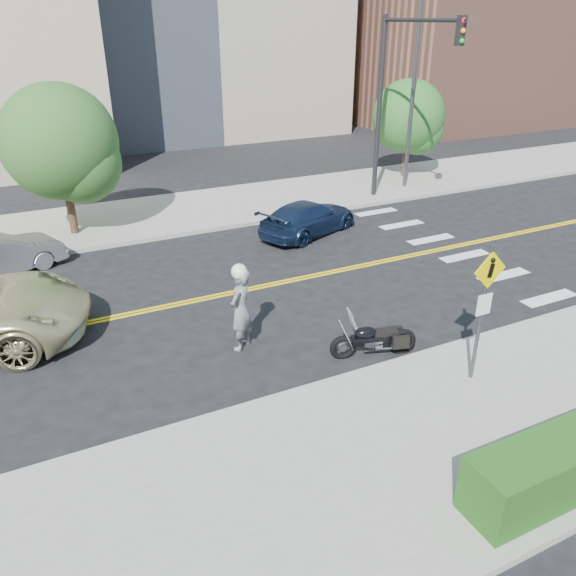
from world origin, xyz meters
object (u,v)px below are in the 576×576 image
(pedestrian_sign, at_px, (484,301))
(motorcycle, at_px, (374,332))
(motorcyclist, at_px, (241,307))
(parked_car_blue, at_px, (309,218))

(pedestrian_sign, height_order, motorcycle, pedestrian_sign)
(motorcyclist, xyz_separation_m, parked_car_blue, (5.03, 6.14, -0.47))
(motorcyclist, relative_size, motorcycle, 1.09)
(motorcycle, bearing_deg, motorcyclist, 163.46)
(pedestrian_sign, xyz_separation_m, parked_car_blue, (1.20, 9.63, -1.37))
(motorcycle, bearing_deg, pedestrian_sign, -40.20)
(pedestrian_sign, relative_size, motorcyclist, 1.40)
(pedestrian_sign, xyz_separation_m, motorcycle, (-1.24, 1.85, -1.36))
(motorcycle, xyz_separation_m, parked_car_blue, (2.44, 7.78, -0.01))
(parked_car_blue, bearing_deg, pedestrian_sign, 150.77)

